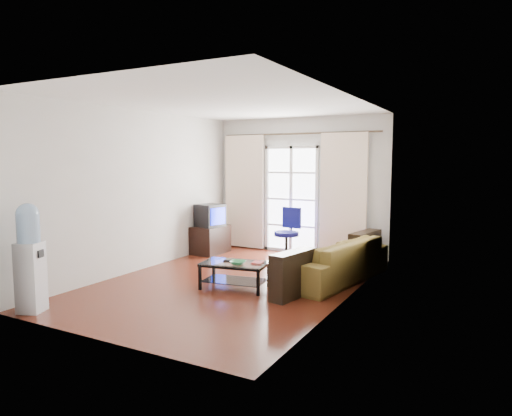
% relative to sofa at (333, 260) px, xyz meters
% --- Properties ---
extents(floor, '(5.20, 5.20, 0.00)m').
position_rel_sofa_xyz_m(floor, '(-1.33, -0.84, -0.32)').
color(floor, '#5D2516').
rests_on(floor, ground).
extents(ceiling, '(5.20, 5.20, 0.00)m').
position_rel_sofa_xyz_m(ceiling, '(-1.33, -0.84, 2.38)').
color(ceiling, white).
rests_on(ceiling, wall_back).
extents(wall_back, '(3.60, 0.02, 2.70)m').
position_rel_sofa_xyz_m(wall_back, '(-1.33, 1.76, 1.03)').
color(wall_back, silver).
rests_on(wall_back, floor).
extents(wall_front, '(3.60, 0.02, 2.70)m').
position_rel_sofa_xyz_m(wall_front, '(-1.33, -3.44, 1.03)').
color(wall_front, silver).
rests_on(wall_front, floor).
extents(wall_left, '(0.02, 5.20, 2.70)m').
position_rel_sofa_xyz_m(wall_left, '(-3.13, -0.84, 1.03)').
color(wall_left, silver).
rests_on(wall_left, floor).
extents(wall_right, '(0.02, 5.20, 2.70)m').
position_rel_sofa_xyz_m(wall_right, '(0.47, -0.84, 1.03)').
color(wall_right, silver).
rests_on(wall_right, floor).
extents(french_door, '(1.16, 0.06, 2.15)m').
position_rel_sofa_xyz_m(french_door, '(-1.48, 1.70, 0.76)').
color(french_door, white).
rests_on(french_door, wall_back).
extents(curtain_rod, '(3.30, 0.04, 0.04)m').
position_rel_sofa_xyz_m(curtain_rod, '(-1.33, 1.66, 2.06)').
color(curtain_rod, '#4C3F2D').
rests_on(curtain_rod, wall_back).
extents(curtain_left, '(0.90, 0.07, 2.35)m').
position_rel_sofa_xyz_m(curtain_left, '(-2.53, 1.64, 0.88)').
color(curtain_left, '#F5E0C5').
rests_on(curtain_left, curtain_rod).
extents(curtain_right, '(0.90, 0.07, 2.35)m').
position_rel_sofa_xyz_m(curtain_right, '(-0.38, 1.64, 0.88)').
color(curtain_right, '#F5E0C5').
rests_on(curtain_right, curtain_rod).
extents(radiator, '(0.64, 0.12, 0.64)m').
position_rel_sofa_xyz_m(radiator, '(-0.53, 1.66, 0.01)').
color(radiator, gray).
rests_on(radiator, floor).
extents(sofa, '(2.49, 1.64, 0.64)m').
position_rel_sofa_xyz_m(sofa, '(0.00, 0.00, 0.00)').
color(sofa, olive).
rests_on(sofa, floor).
extents(coffee_table, '(1.02, 0.68, 0.38)m').
position_rel_sofa_xyz_m(coffee_table, '(-1.12, -1.12, -0.07)').
color(coffee_table, silver).
rests_on(coffee_table, floor).
extents(bowl, '(0.30, 0.30, 0.05)m').
position_rel_sofa_xyz_m(bowl, '(-1.01, -1.22, 0.09)').
color(bowl, '#328B3E').
rests_on(bowl, coffee_table).
extents(book, '(0.21, 0.24, 0.02)m').
position_rel_sofa_xyz_m(book, '(-0.88, -1.01, 0.07)').
color(book, '#AF3A15').
rests_on(book, coffee_table).
extents(remote, '(0.19, 0.10, 0.02)m').
position_rel_sofa_xyz_m(remote, '(-1.21, -1.11, 0.07)').
color(remote, black).
rests_on(remote, coffee_table).
extents(tv_stand, '(0.52, 0.76, 0.55)m').
position_rel_sofa_xyz_m(tv_stand, '(-2.85, 0.82, -0.04)').
color(tv_stand, black).
rests_on(tv_stand, floor).
extents(crt_tv, '(0.56, 0.57, 0.44)m').
position_rel_sofa_xyz_m(crt_tv, '(-2.84, 0.78, 0.45)').
color(crt_tv, black).
rests_on(crt_tv, tv_stand).
extents(task_chair, '(0.69, 0.69, 0.96)m').
position_rel_sofa_xyz_m(task_chair, '(-1.29, 1.11, -0.04)').
color(task_chair, black).
rests_on(task_chair, floor).
extents(water_cooler, '(0.36, 0.36, 1.35)m').
position_rel_sofa_xyz_m(water_cooler, '(-2.79, -3.19, 0.39)').
color(water_cooler, '#BCBDC2').
rests_on(water_cooler, floor).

